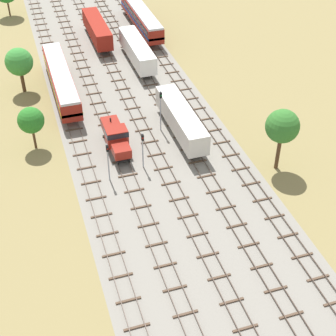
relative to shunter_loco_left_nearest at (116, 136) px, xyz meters
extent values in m
plane|color=olive|center=(4.50, 9.66, -2.01)|extent=(480.00, 480.00, 0.00)
cube|color=gray|center=(4.50, 9.66, -2.01)|extent=(21.99, 176.00, 0.01)
cube|color=#47382D|center=(-5.21, 10.66, -1.80)|extent=(0.07, 126.00, 0.15)
cube|color=#47382D|center=(-3.78, 10.66, -1.80)|extent=(0.07, 126.00, 0.15)
cube|color=brown|center=(-4.50, -26.84, -1.94)|extent=(2.40, 0.22, 0.14)
cube|color=brown|center=(-4.50, -23.84, -1.94)|extent=(2.40, 0.22, 0.14)
cube|color=brown|center=(-4.50, -20.84, -1.94)|extent=(2.40, 0.22, 0.14)
cube|color=brown|center=(-4.50, -17.84, -1.94)|extent=(2.40, 0.22, 0.14)
cube|color=brown|center=(-4.50, -14.84, -1.94)|extent=(2.40, 0.22, 0.14)
cube|color=brown|center=(-4.50, -11.84, -1.94)|extent=(2.40, 0.22, 0.14)
cube|color=brown|center=(-4.50, -8.84, -1.94)|extent=(2.40, 0.22, 0.14)
cube|color=brown|center=(-4.50, -5.84, -1.94)|extent=(2.40, 0.22, 0.14)
cube|color=brown|center=(-4.50, -2.84, -1.94)|extent=(2.40, 0.22, 0.14)
cube|color=brown|center=(-4.50, 0.16, -1.94)|extent=(2.40, 0.22, 0.14)
cube|color=brown|center=(-4.50, 3.16, -1.94)|extent=(2.40, 0.22, 0.14)
cube|color=brown|center=(-4.50, 6.16, -1.94)|extent=(2.40, 0.22, 0.14)
cube|color=brown|center=(-4.50, 9.16, -1.94)|extent=(2.40, 0.22, 0.14)
cube|color=brown|center=(-4.50, 12.16, -1.94)|extent=(2.40, 0.22, 0.14)
cube|color=brown|center=(-4.50, 15.16, -1.94)|extent=(2.40, 0.22, 0.14)
cube|color=brown|center=(-4.50, 18.16, -1.94)|extent=(2.40, 0.22, 0.14)
cube|color=brown|center=(-4.50, 21.16, -1.94)|extent=(2.40, 0.22, 0.14)
cube|color=brown|center=(-4.50, 24.16, -1.94)|extent=(2.40, 0.22, 0.14)
cube|color=brown|center=(-4.50, 27.16, -1.94)|extent=(2.40, 0.22, 0.14)
cube|color=brown|center=(-4.50, 30.16, -1.94)|extent=(2.40, 0.22, 0.14)
cube|color=brown|center=(-4.50, 33.16, -1.94)|extent=(2.40, 0.22, 0.14)
cube|color=brown|center=(-4.50, 36.16, -1.94)|extent=(2.40, 0.22, 0.14)
cube|color=brown|center=(-4.50, 39.16, -1.94)|extent=(2.40, 0.22, 0.14)
cube|color=brown|center=(-4.50, 42.16, -1.94)|extent=(2.40, 0.22, 0.14)
cube|color=brown|center=(-4.50, 45.16, -1.94)|extent=(2.40, 0.22, 0.14)
cube|color=brown|center=(-4.50, 48.16, -1.94)|extent=(2.40, 0.22, 0.14)
cube|color=brown|center=(-4.50, 51.16, -1.94)|extent=(2.40, 0.22, 0.14)
cube|color=brown|center=(-4.50, 54.16, -1.94)|extent=(2.40, 0.22, 0.14)
cube|color=brown|center=(-4.50, 57.16, -1.94)|extent=(2.40, 0.22, 0.14)
cube|color=#47382D|center=(-0.72, 10.66, -1.80)|extent=(0.07, 126.00, 0.15)
cube|color=#47382D|center=(0.72, 10.66, -1.80)|extent=(0.07, 126.00, 0.15)
cube|color=brown|center=(0.00, -26.84, -1.94)|extent=(2.40, 0.22, 0.14)
cube|color=brown|center=(0.00, -23.84, -1.94)|extent=(2.40, 0.22, 0.14)
cube|color=brown|center=(0.00, -20.84, -1.94)|extent=(2.40, 0.22, 0.14)
cube|color=brown|center=(0.00, -17.84, -1.94)|extent=(2.40, 0.22, 0.14)
cube|color=brown|center=(0.00, -14.84, -1.94)|extent=(2.40, 0.22, 0.14)
cube|color=brown|center=(0.00, -11.84, -1.94)|extent=(2.40, 0.22, 0.14)
cube|color=brown|center=(0.00, -8.84, -1.94)|extent=(2.40, 0.22, 0.14)
cube|color=brown|center=(0.00, -5.84, -1.94)|extent=(2.40, 0.22, 0.14)
cube|color=brown|center=(0.00, -2.84, -1.94)|extent=(2.40, 0.22, 0.14)
cube|color=brown|center=(0.00, 0.16, -1.94)|extent=(2.40, 0.22, 0.14)
cube|color=brown|center=(0.00, 3.16, -1.94)|extent=(2.40, 0.22, 0.14)
cube|color=brown|center=(0.00, 6.16, -1.94)|extent=(2.40, 0.22, 0.14)
cube|color=brown|center=(0.00, 9.16, -1.94)|extent=(2.40, 0.22, 0.14)
cube|color=brown|center=(0.00, 12.16, -1.94)|extent=(2.40, 0.22, 0.14)
cube|color=brown|center=(0.00, 15.16, -1.94)|extent=(2.40, 0.22, 0.14)
cube|color=brown|center=(0.00, 18.16, -1.94)|extent=(2.40, 0.22, 0.14)
cube|color=brown|center=(0.00, 21.16, -1.94)|extent=(2.40, 0.22, 0.14)
cube|color=brown|center=(0.00, 24.16, -1.94)|extent=(2.40, 0.22, 0.14)
cube|color=brown|center=(0.00, 27.16, -1.94)|extent=(2.40, 0.22, 0.14)
cube|color=brown|center=(0.00, 30.16, -1.94)|extent=(2.40, 0.22, 0.14)
cube|color=brown|center=(0.00, 33.16, -1.94)|extent=(2.40, 0.22, 0.14)
cube|color=brown|center=(0.00, 36.16, -1.94)|extent=(2.40, 0.22, 0.14)
cube|color=brown|center=(0.00, 39.16, -1.94)|extent=(2.40, 0.22, 0.14)
cube|color=brown|center=(0.00, 42.16, -1.94)|extent=(2.40, 0.22, 0.14)
cube|color=brown|center=(0.00, 45.16, -1.94)|extent=(2.40, 0.22, 0.14)
cube|color=brown|center=(0.00, 48.16, -1.94)|extent=(2.40, 0.22, 0.14)
cube|color=brown|center=(0.00, 51.16, -1.94)|extent=(2.40, 0.22, 0.14)
cube|color=brown|center=(0.00, 54.16, -1.94)|extent=(2.40, 0.22, 0.14)
cube|color=brown|center=(0.00, 57.16, -1.94)|extent=(2.40, 0.22, 0.14)
cube|color=#47382D|center=(3.78, 10.66, -1.80)|extent=(0.07, 126.00, 0.15)
cube|color=#47382D|center=(5.21, 10.66, -1.80)|extent=(0.07, 126.00, 0.15)
cube|color=brown|center=(4.50, -29.84, -1.94)|extent=(2.40, 0.22, 0.14)
cube|color=brown|center=(4.50, -26.84, -1.94)|extent=(2.40, 0.22, 0.14)
cube|color=brown|center=(4.50, -23.84, -1.94)|extent=(2.40, 0.22, 0.14)
cube|color=brown|center=(4.50, -20.84, -1.94)|extent=(2.40, 0.22, 0.14)
cube|color=brown|center=(4.50, -17.84, -1.94)|extent=(2.40, 0.22, 0.14)
cube|color=brown|center=(4.50, -14.84, -1.94)|extent=(2.40, 0.22, 0.14)
cube|color=brown|center=(4.50, -11.84, -1.94)|extent=(2.40, 0.22, 0.14)
cube|color=brown|center=(4.50, -8.84, -1.94)|extent=(2.40, 0.22, 0.14)
cube|color=brown|center=(4.50, -5.84, -1.94)|extent=(2.40, 0.22, 0.14)
cube|color=brown|center=(4.50, -2.84, -1.94)|extent=(2.40, 0.22, 0.14)
cube|color=brown|center=(4.50, 0.16, -1.94)|extent=(2.40, 0.22, 0.14)
cube|color=brown|center=(4.50, 3.16, -1.94)|extent=(2.40, 0.22, 0.14)
cube|color=brown|center=(4.50, 6.16, -1.94)|extent=(2.40, 0.22, 0.14)
cube|color=brown|center=(4.50, 9.16, -1.94)|extent=(2.40, 0.22, 0.14)
cube|color=brown|center=(4.50, 12.16, -1.94)|extent=(2.40, 0.22, 0.14)
cube|color=brown|center=(4.50, 15.16, -1.94)|extent=(2.40, 0.22, 0.14)
cube|color=brown|center=(4.50, 18.16, -1.94)|extent=(2.40, 0.22, 0.14)
cube|color=brown|center=(4.50, 21.16, -1.94)|extent=(2.40, 0.22, 0.14)
cube|color=brown|center=(4.50, 24.16, -1.94)|extent=(2.40, 0.22, 0.14)
cube|color=brown|center=(4.50, 27.16, -1.94)|extent=(2.40, 0.22, 0.14)
cube|color=brown|center=(4.50, 30.16, -1.94)|extent=(2.40, 0.22, 0.14)
cube|color=brown|center=(4.50, 33.16, -1.94)|extent=(2.40, 0.22, 0.14)
cube|color=brown|center=(4.50, 36.16, -1.94)|extent=(2.40, 0.22, 0.14)
cube|color=brown|center=(4.50, 39.16, -1.94)|extent=(2.40, 0.22, 0.14)
cube|color=brown|center=(4.50, 42.16, -1.94)|extent=(2.40, 0.22, 0.14)
cube|color=brown|center=(4.50, 45.16, -1.94)|extent=(2.40, 0.22, 0.14)
cube|color=brown|center=(4.50, 48.16, -1.94)|extent=(2.40, 0.22, 0.14)
cube|color=brown|center=(4.50, 51.16, -1.94)|extent=(2.40, 0.22, 0.14)
cube|color=brown|center=(4.50, 54.16, -1.94)|extent=(2.40, 0.22, 0.14)
cube|color=#47382D|center=(8.28, 10.66, -1.80)|extent=(0.07, 126.00, 0.15)
cube|color=#47382D|center=(9.71, 10.66, -1.80)|extent=(0.07, 126.00, 0.15)
cube|color=brown|center=(8.99, -29.84, -1.94)|extent=(2.40, 0.22, 0.14)
cube|color=brown|center=(8.99, -26.84, -1.94)|extent=(2.40, 0.22, 0.14)
cube|color=brown|center=(8.99, -23.84, -1.94)|extent=(2.40, 0.22, 0.14)
cube|color=brown|center=(8.99, -20.84, -1.94)|extent=(2.40, 0.22, 0.14)
cube|color=brown|center=(8.99, -17.84, -1.94)|extent=(2.40, 0.22, 0.14)
cube|color=brown|center=(8.99, -14.84, -1.94)|extent=(2.40, 0.22, 0.14)
cube|color=brown|center=(8.99, -11.84, -1.94)|extent=(2.40, 0.22, 0.14)
cube|color=brown|center=(8.99, -8.84, -1.94)|extent=(2.40, 0.22, 0.14)
cube|color=brown|center=(8.99, -5.84, -1.94)|extent=(2.40, 0.22, 0.14)
cube|color=brown|center=(8.99, -2.84, -1.94)|extent=(2.40, 0.22, 0.14)
cube|color=brown|center=(8.99, 0.16, -1.94)|extent=(2.40, 0.22, 0.14)
cube|color=brown|center=(8.99, 3.16, -1.94)|extent=(2.40, 0.22, 0.14)
cube|color=brown|center=(8.99, 6.16, -1.94)|extent=(2.40, 0.22, 0.14)
cube|color=brown|center=(8.99, 9.16, -1.94)|extent=(2.40, 0.22, 0.14)
cube|color=brown|center=(8.99, 12.16, -1.94)|extent=(2.40, 0.22, 0.14)
cube|color=brown|center=(8.99, 15.16, -1.94)|extent=(2.40, 0.22, 0.14)
cube|color=brown|center=(8.99, 18.16, -1.94)|extent=(2.40, 0.22, 0.14)
cube|color=brown|center=(8.99, 21.16, -1.94)|extent=(2.40, 0.22, 0.14)
cube|color=brown|center=(8.99, 24.16, -1.94)|extent=(2.40, 0.22, 0.14)
cube|color=brown|center=(8.99, 27.16, -1.94)|extent=(2.40, 0.22, 0.14)
cube|color=brown|center=(8.99, 30.16, -1.94)|extent=(2.40, 0.22, 0.14)
cube|color=brown|center=(8.99, 33.16, -1.94)|extent=(2.40, 0.22, 0.14)
cube|color=brown|center=(8.99, 36.16, -1.94)|extent=(2.40, 0.22, 0.14)
cube|color=brown|center=(8.99, 39.16, -1.94)|extent=(2.40, 0.22, 0.14)
cube|color=brown|center=(8.99, 42.16, -1.94)|extent=(2.40, 0.22, 0.14)
cube|color=brown|center=(8.99, 45.16, -1.94)|extent=(2.40, 0.22, 0.14)
cube|color=brown|center=(8.99, 48.16, -1.94)|extent=(2.40, 0.22, 0.14)
cube|color=brown|center=(8.99, 51.16, -1.94)|extent=(2.40, 0.22, 0.14)
cube|color=brown|center=(8.99, 54.16, -1.94)|extent=(2.40, 0.22, 0.14)
cube|color=#47382D|center=(12.77, 10.66, -1.80)|extent=(0.07, 126.00, 0.15)
cube|color=#47382D|center=(14.21, 10.66, -1.80)|extent=(0.07, 126.00, 0.15)
cube|color=brown|center=(13.49, -29.84, -1.94)|extent=(2.40, 0.22, 0.14)
cube|color=brown|center=(13.49, -26.84, -1.94)|extent=(2.40, 0.22, 0.14)
cube|color=brown|center=(13.49, -23.84, -1.94)|extent=(2.40, 0.22, 0.14)
cube|color=brown|center=(13.49, -20.84, -1.94)|extent=(2.40, 0.22, 0.14)
cube|color=brown|center=(13.49, -17.84, -1.94)|extent=(2.40, 0.22, 0.14)
cube|color=brown|center=(13.49, -14.84, -1.94)|extent=(2.40, 0.22, 0.14)
cube|color=brown|center=(13.49, -11.84, -1.94)|extent=(2.40, 0.22, 0.14)
cube|color=brown|center=(13.49, -8.84, -1.94)|extent=(2.40, 0.22, 0.14)
cube|color=brown|center=(13.49, -5.84, -1.94)|extent=(2.40, 0.22, 0.14)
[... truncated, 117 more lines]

